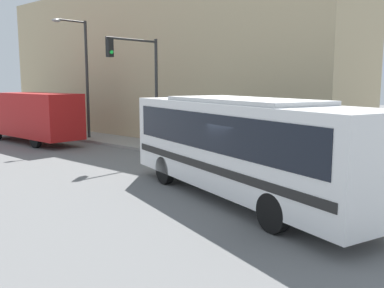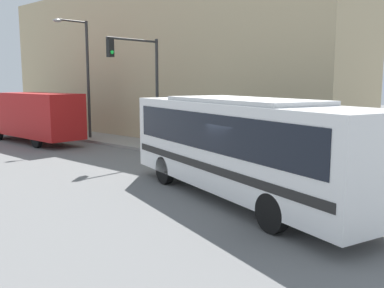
% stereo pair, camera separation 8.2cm
% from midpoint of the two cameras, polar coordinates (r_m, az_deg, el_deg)
% --- Properties ---
extents(ground_plane, '(120.00, 120.00, 0.00)m').
position_cam_midpoint_polar(ground_plane, '(13.08, 8.63, -8.34)').
color(ground_plane, slate).
extents(sidewalk, '(2.75, 70.00, 0.17)m').
position_cam_midpoint_polar(sidewalk, '(31.68, -16.29, 1.40)').
color(sidewalk, gray).
rests_on(sidewalk, ground_plane).
extents(building_facade, '(6.00, 27.99, 9.98)m').
position_cam_midpoint_polar(building_facade, '(30.16, -4.34, 10.72)').
color(building_facade, tan).
rests_on(building_facade, ground_plane).
extents(city_bus, '(5.49, 10.48, 3.22)m').
position_cam_midpoint_polar(city_bus, '(13.43, 6.78, 0.29)').
color(city_bus, white).
rests_on(city_bus, ground_plane).
extents(delivery_truck, '(2.25, 8.46, 3.04)m').
position_cam_midpoint_polar(delivery_truck, '(27.80, -20.24, 3.55)').
color(delivery_truck, '#B21919').
rests_on(delivery_truck, ground_plane).
extents(fire_hydrant, '(0.22, 0.29, 0.70)m').
position_cam_midpoint_polar(fire_hydrant, '(19.32, 7.01, -1.30)').
color(fire_hydrant, '#999999').
rests_on(fire_hydrant, sidewalk).
extents(traffic_light_pole, '(3.28, 0.35, 5.76)m').
position_cam_midpoint_polar(traffic_light_pole, '(22.26, -6.63, 9.21)').
color(traffic_light_pole, '#2D2D2D').
rests_on(traffic_light_pole, sidewalk).
extents(parking_meter, '(0.14, 0.14, 1.37)m').
position_cam_midpoint_polar(parking_meter, '(23.19, -5.16, 1.78)').
color(parking_meter, '#2D2D2D').
rests_on(parking_meter, sidewalk).
extents(street_lamp, '(2.37, 0.28, 7.28)m').
position_cam_midpoint_polar(street_lamp, '(27.96, -14.14, 9.60)').
color(street_lamp, '#2D2D2D').
rests_on(street_lamp, sidewalk).
extents(pedestrian_near_corner, '(0.34, 0.34, 1.62)m').
position_cam_midpoint_polar(pedestrian_near_corner, '(22.20, 1.73, 1.23)').
color(pedestrian_near_corner, slate).
rests_on(pedestrian_near_corner, sidewalk).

